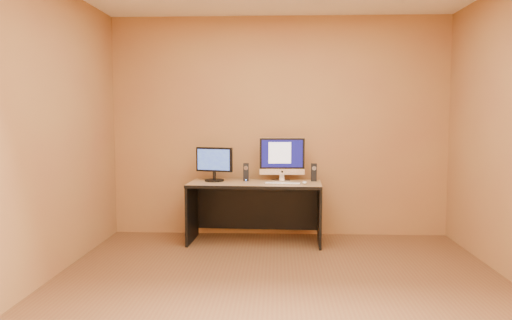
# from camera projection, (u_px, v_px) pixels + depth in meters

# --- Properties ---
(floor) EXTENTS (4.00, 4.00, 0.00)m
(floor) POSITION_uv_depth(u_px,v_px,m) (279.00, 291.00, 4.07)
(floor) COLOR brown
(floor) RESTS_ON ground
(walls) EXTENTS (4.00, 4.00, 2.60)m
(walls) POSITION_uv_depth(u_px,v_px,m) (280.00, 132.00, 3.96)
(walls) COLOR #A47942
(walls) RESTS_ON ground
(desk) EXTENTS (1.50, 0.71, 0.68)m
(desk) POSITION_uv_depth(u_px,v_px,m) (255.00, 212.00, 5.62)
(desk) COLOR #AA7A55
(desk) RESTS_ON ground
(imac) EXTENTS (0.53, 0.21, 0.51)m
(imac) POSITION_uv_depth(u_px,v_px,m) (282.00, 159.00, 5.73)
(imac) COLOR silver
(imac) RESTS_ON desk
(second_monitor) EXTENTS (0.49, 0.34, 0.39)m
(second_monitor) POSITION_uv_depth(u_px,v_px,m) (214.00, 164.00, 5.69)
(second_monitor) COLOR black
(second_monitor) RESTS_ON desk
(speaker_left) EXTENTS (0.07, 0.07, 0.20)m
(speaker_left) POSITION_uv_depth(u_px,v_px,m) (246.00, 172.00, 5.73)
(speaker_left) COLOR black
(speaker_left) RESTS_ON desk
(speaker_right) EXTENTS (0.06, 0.07, 0.20)m
(speaker_right) POSITION_uv_depth(u_px,v_px,m) (314.00, 172.00, 5.70)
(speaker_right) COLOR black
(speaker_right) RESTS_ON desk
(keyboard) EXTENTS (0.41, 0.16, 0.02)m
(keyboard) POSITION_uv_depth(u_px,v_px,m) (283.00, 183.00, 5.45)
(keyboard) COLOR silver
(keyboard) RESTS_ON desk
(mouse) EXTENTS (0.06, 0.10, 0.03)m
(mouse) POSITION_uv_depth(u_px,v_px,m) (305.00, 183.00, 5.46)
(mouse) COLOR white
(mouse) RESTS_ON desk
(cable_a) EXTENTS (0.09, 0.19, 0.01)m
(cable_a) POSITION_uv_depth(u_px,v_px,m) (285.00, 179.00, 5.84)
(cable_a) COLOR black
(cable_a) RESTS_ON desk
(cable_b) EXTENTS (0.08, 0.15, 0.01)m
(cable_b) POSITION_uv_depth(u_px,v_px,m) (275.00, 179.00, 5.86)
(cable_b) COLOR black
(cable_b) RESTS_ON desk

